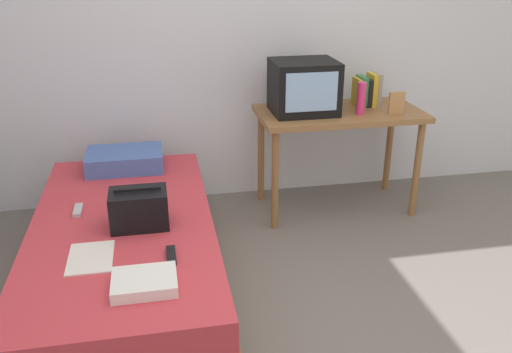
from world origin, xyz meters
name	(u,v)px	position (x,y,z in m)	size (l,w,h in m)	color
wall_back	(243,26)	(0.00, 2.00, 1.30)	(5.20, 0.10, 2.60)	silver
bed	(126,258)	(-0.89, 0.73, 0.22)	(1.00, 2.00, 0.45)	olive
desk	(339,124)	(0.62, 1.55, 0.66)	(1.16, 0.60, 0.76)	olive
tv	(304,87)	(0.35, 1.57, 0.94)	(0.44, 0.39, 0.36)	black
water_bottle	(361,98)	(0.73, 1.45, 0.87)	(0.06, 0.06, 0.22)	#E53372
book_row	(367,91)	(0.85, 1.65, 0.87)	(0.17, 0.16, 0.23)	gold
picture_frame	(396,103)	(0.97, 1.40, 0.84)	(0.11, 0.02, 0.16)	#B27F4C
pillow	(125,160)	(-0.89, 1.50, 0.51)	(0.50, 0.34, 0.12)	#4766AD
handbag	(139,209)	(-0.79, 0.65, 0.55)	(0.30, 0.20, 0.22)	black
magazine	(91,258)	(-1.02, 0.36, 0.46)	(0.21, 0.29, 0.01)	white
remote_dark	(171,255)	(-0.64, 0.30, 0.46)	(0.04, 0.16, 0.02)	black
remote_silver	(78,210)	(-1.13, 0.88, 0.46)	(0.04, 0.14, 0.02)	#B7B7BC
folded_towel	(144,282)	(-0.77, 0.07, 0.48)	(0.28, 0.22, 0.05)	white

